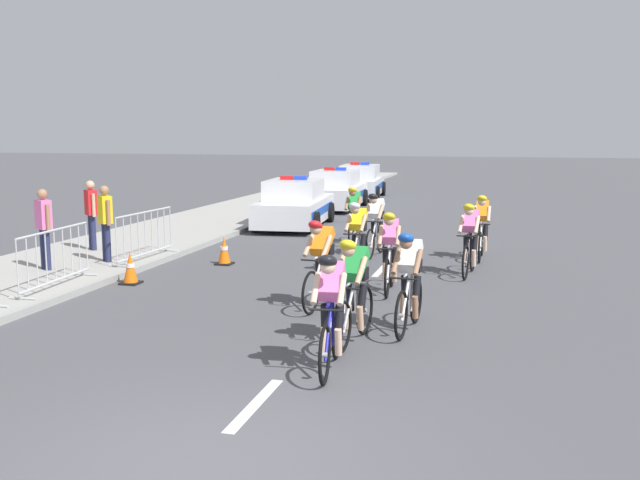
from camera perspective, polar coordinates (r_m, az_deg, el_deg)
name	(u,v)px	position (r m, az deg, el deg)	size (l,w,h in m)	color
ground_plane	(193,470)	(6.77, -9.99, -17.51)	(160.00, 160.00, 0.00)	#4C4C51
sidewalk_slab	(182,230)	(21.83, -10.85, 0.82)	(3.77, 60.00, 0.12)	#A3A099
kerb_edge	(239,231)	(21.12, -6.42, 0.67)	(0.16, 60.00, 0.13)	#9E9E99
lane_markings_centre	(339,315)	(11.78, 1.49, -5.95)	(0.14, 17.60, 0.01)	white
cyclist_lead	(331,310)	(8.90, 0.87, -5.56)	(0.44, 1.72, 1.56)	black
cyclist_second	(354,289)	(10.06, 2.68, -3.91)	(0.45, 1.72, 1.56)	black
cyclist_third	(409,280)	(10.74, 7.08, -3.16)	(0.44, 1.72, 1.56)	black
cyclist_fourth	(321,262)	(12.08, 0.10, -1.78)	(0.45, 1.72, 1.56)	black
cyclist_fifth	(390,251)	(13.30, 5.55, -0.85)	(0.44, 1.72, 1.56)	black
cyclist_sixth	(358,236)	(15.06, 2.99, 0.29)	(0.43, 1.72, 1.56)	black
cyclist_seventh	(470,238)	(15.10, 11.77, 0.14)	(0.45, 1.72, 1.56)	black
cyclist_eighth	(482,226)	(17.09, 12.67, 1.08)	(0.42, 1.72, 1.56)	black
cyclist_ninth	(376,224)	(17.16, 4.44, 1.30)	(0.44, 1.72, 1.56)	black
cyclist_tenth	(354,214)	(19.10, 2.70, 2.06)	(0.43, 1.72, 1.56)	black
police_car_nearest	(295,205)	(22.44, -2.02, 2.77)	(2.27, 4.53, 1.59)	white
police_car_second	(336,191)	(27.72, 1.25, 3.89)	(2.13, 4.46, 1.59)	white
police_car_third	(360,183)	(32.25, 3.19, 4.55)	(2.25, 4.52, 1.59)	silver
crowd_barrier_middle	(55,259)	(14.10, -20.23, -1.39)	(0.63, 2.32, 1.07)	#B7BABF
crowd_barrier_rear	(145,236)	(16.60, -13.67, 0.34)	(0.59, 2.32, 1.07)	#B7BABF
traffic_cone_near	(130,268)	(14.55, -14.79, -2.18)	(0.36, 0.36, 0.64)	black
traffic_cone_mid	(224,251)	(16.26, -7.59, -0.85)	(0.36, 0.36, 0.64)	black
spectator_closest	(105,218)	(16.42, -16.63, 1.68)	(0.45, 0.40, 1.68)	#23284C
spectator_middle	(91,210)	(18.17, -17.66, 2.27)	(0.44, 0.41, 1.68)	#23284C
spectator_back	(44,223)	(15.86, -21.02, 1.23)	(0.49, 0.38, 1.68)	#23284C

